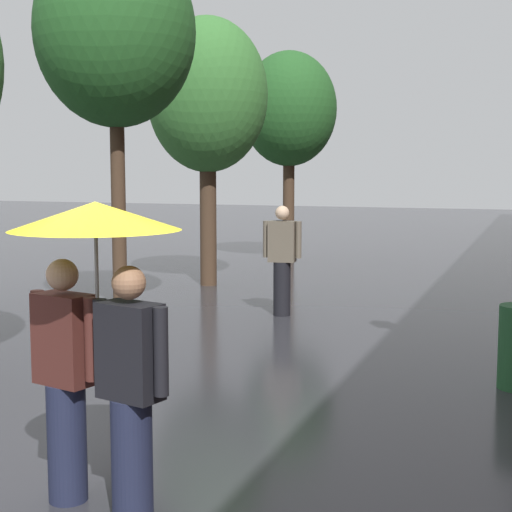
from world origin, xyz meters
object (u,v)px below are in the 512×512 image
Objects in this scene: street_tree_2 at (207,97)px; couple_under_umbrella at (96,309)px; street_tree_3 at (289,110)px; street_tree_1 at (115,33)px; pedestrian_walking_midground at (282,257)px.

street_tree_2 is 2.50× the size of couple_under_umbrella.
street_tree_3 is 13.90m from couple_under_umbrella.
street_tree_1 is at bearing 119.00° from couple_under_umbrella.
street_tree_2 is 10.06m from couple_under_umbrella.
pedestrian_walking_midground is at bearing 29.67° from street_tree_1.
street_tree_3 is 7.37m from pedestrian_walking_midground.
couple_under_umbrella is 1.21× the size of pedestrian_walking_midground.
street_tree_2 is 4.14m from street_tree_3.
street_tree_3 is (0.27, 4.14, 0.04)m from street_tree_2.
pedestrian_walking_midground is at bearing -46.68° from street_tree_2.
street_tree_2 is 4.26m from pedestrian_walking_midground.
street_tree_3 is 2.46× the size of couple_under_umbrella.
street_tree_1 is 7.01m from couple_under_umbrella.
street_tree_1 reaches higher than pedestrian_walking_midground.
street_tree_1 is at bearing -87.06° from street_tree_2.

